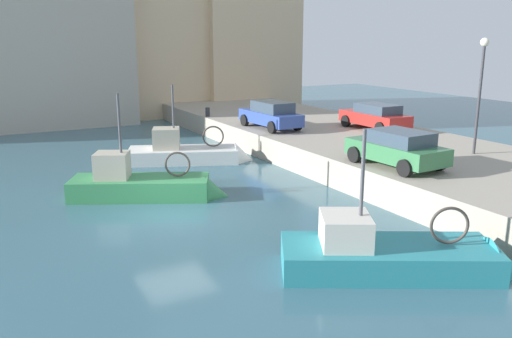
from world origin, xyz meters
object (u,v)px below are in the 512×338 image
fishing_boat_white (191,159)px  quay_streetlamp (481,77)px  fishing_boat_teal (400,267)px  parked_car_blue (271,115)px  fishing_boat_green (148,194)px  parked_car_green (397,148)px  parked_car_red (375,116)px  mooring_bollard_north (208,112)px

fishing_boat_white → quay_streetlamp: (9.34, -9.16, 4.33)m
fishing_boat_teal → parked_car_blue: size_ratio=1.53×
fishing_boat_white → fishing_boat_green: 6.15m
fishing_boat_teal → parked_car_green: 7.28m
fishing_boat_teal → parked_car_blue: (4.80, 15.24, 1.84)m
fishing_boat_green → parked_car_red: bearing=10.8°
quay_streetlamp → fishing_boat_green: bearing=161.9°
mooring_bollard_north → quay_streetlamp: bearing=-70.1°
fishing_boat_teal → fishing_boat_green: fishing_boat_green is taller
mooring_bollard_north → quay_streetlamp: 16.83m
fishing_boat_green → parked_car_blue: (8.67, 5.50, 1.82)m
fishing_boat_teal → mooring_bollard_north: size_ratio=11.84×
fishing_boat_green → parked_car_red: size_ratio=1.50×
fishing_boat_white → parked_car_blue: (4.94, 0.61, 1.82)m
fishing_boat_teal → parked_car_green: fishing_boat_teal is taller
fishing_boat_white → parked_car_red: fishing_boat_white is taller
parked_car_green → parked_car_red: (4.96, 7.03, -0.02)m
fishing_boat_green → mooring_bollard_north: (7.41, 11.29, 1.35)m
fishing_boat_teal → fishing_boat_green: (-3.86, 9.74, 0.02)m
fishing_boat_green → parked_car_blue: fishing_boat_green is taller
parked_car_red → quay_streetlamp: 7.32m
parked_car_red → fishing_boat_green: bearing=-169.2°
parked_car_green → quay_streetlamp: size_ratio=0.83×
fishing_boat_green → quay_streetlamp: bearing=-18.1°
parked_car_green → quay_streetlamp: bearing=2.2°
parked_car_red → quay_streetlamp: (-0.42, -6.86, 2.55)m
fishing_boat_white → parked_car_blue: 5.30m
fishing_boat_teal → fishing_boat_green: 10.48m
fishing_boat_white → quay_streetlamp: bearing=-44.4°
fishing_boat_green → mooring_bollard_north: fishing_boat_green is taller
parked_car_green → parked_car_red: 8.60m
fishing_boat_white → fishing_boat_green: size_ratio=1.04×
parked_car_blue → parked_car_red: size_ratio=1.03×
parked_car_blue → mooring_bollard_north: parked_car_blue is taller
fishing_boat_teal → parked_car_red: fishing_boat_teal is taller
fishing_boat_green → parked_car_green: fishing_boat_green is taller
parked_car_green → quay_streetlamp: quay_streetlamp is taller
mooring_bollard_north → fishing_boat_teal: bearing=-99.6°
fishing_boat_green → parked_car_red: 13.84m
parked_car_red → fishing_boat_teal: bearing=-128.0°
fishing_boat_green → quay_streetlamp: (13.06, -4.27, 4.33)m
fishing_boat_teal → parked_car_blue: 16.08m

